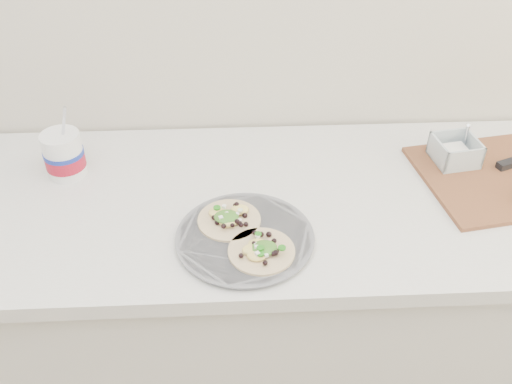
{
  "coord_description": "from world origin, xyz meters",
  "views": [
    {
      "loc": [
        0.15,
        0.32,
        1.78
      ],
      "look_at": [
        0.2,
        1.36,
        0.96
      ],
      "focal_mm": 40.0,
      "sensor_mm": 36.0,
      "label": 1
    }
  ],
  "objects": [
    {
      "name": "counter",
      "position": [
        0.0,
        1.43,
        0.45
      ],
      "size": [
        2.44,
        0.66,
        0.9
      ],
      "color": "silver",
      "rests_on": "ground"
    },
    {
      "name": "taco_plate",
      "position": [
        0.17,
        1.26,
        0.92
      ],
      "size": [
        0.31,
        0.31,
        0.04
      ],
      "rotation": [
        0.0,
        0.0,
        0.31
      ],
      "color": "slate",
      "rests_on": "counter"
    },
    {
      "name": "tub",
      "position": [
        -0.28,
        1.53,
        0.97
      ],
      "size": [
        0.1,
        0.1,
        0.23
      ],
      "rotation": [
        0.0,
        0.0,
        -0.27
      ],
      "color": "white",
      "rests_on": "counter"
    },
    {
      "name": "cutboard",
      "position": [
        0.87,
        1.48,
        0.92
      ],
      "size": [
        0.54,
        0.42,
        0.08
      ],
      "rotation": [
        0.0,
        0.0,
        0.16
      ],
      "color": "brown",
      "rests_on": "counter"
    }
  ]
}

